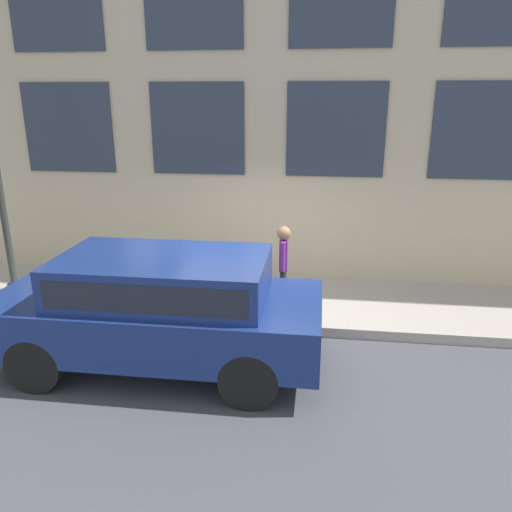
{
  "coord_description": "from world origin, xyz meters",
  "views": [
    {
      "loc": [
        -7.2,
        -1.08,
        3.62
      ],
      "look_at": [
        0.56,
        -0.05,
        1.13
      ],
      "focal_mm": 35.0,
      "sensor_mm": 36.0,
      "label": 1
    }
  ],
  "objects": [
    {
      "name": "ground_plane",
      "position": [
        0.0,
        0.0,
        0.0
      ],
      "size": [
        80.0,
        80.0,
        0.0
      ],
      "primitive_type": "plane",
      "color": "#47474C"
    },
    {
      "name": "sidewalk",
      "position": [
        1.15,
        0.0,
        0.08
      ],
      "size": [
        2.29,
        60.0,
        0.17
      ],
      "color": "#A8A093",
      "rests_on": "ground_plane"
    },
    {
      "name": "building_facade",
      "position": [
        2.44,
        0.0,
        4.86
      ],
      "size": [
        0.33,
        40.0,
        9.72
      ],
      "color": "#C6B793",
      "rests_on": "ground_plane"
    },
    {
      "name": "fire_hydrant",
      "position": [
        0.44,
        0.4,
        0.53
      ],
      "size": [
        0.31,
        0.43,
        0.71
      ],
      "color": "gray",
      "rests_on": "sidewalk"
    },
    {
      "name": "person",
      "position": [
        0.68,
        -0.5,
        1.04
      ],
      "size": [
        0.35,
        0.23,
        1.45
      ],
      "rotation": [
        0.0,
        0.0,
        -0.42
      ],
      "color": "#232328",
      "rests_on": "sidewalk"
    },
    {
      "name": "parked_truck_navy_near",
      "position": [
        -1.17,
        1.04,
        0.94
      ],
      "size": [
        1.84,
        4.45,
        1.62
      ],
      "color": "black",
      "rests_on": "ground_plane"
    }
  ]
}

